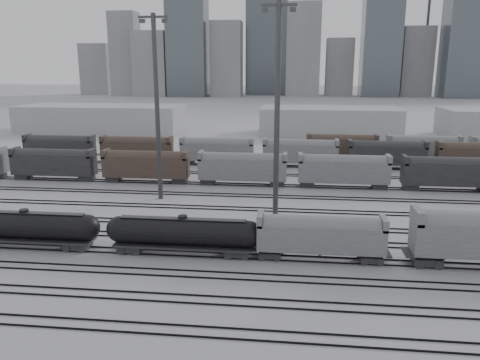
# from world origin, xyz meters

# --- Properties ---
(ground) EXTENTS (900.00, 900.00, 0.00)m
(ground) POSITION_xyz_m (0.00, 0.00, 0.00)
(ground) COLOR silver
(ground) RESTS_ON ground
(tracks) EXTENTS (220.00, 71.50, 0.16)m
(tracks) POSITION_xyz_m (0.00, 17.50, 0.08)
(tracks) COLOR black
(tracks) RESTS_ON ground
(tank_car_a) EXTENTS (17.25, 2.88, 4.26)m
(tank_car_a) POSITION_xyz_m (-30.14, 1.00, 2.47)
(tank_car_a) COLOR black
(tank_car_a) RESTS_ON ground
(tank_car_b) EXTENTS (17.05, 2.84, 4.21)m
(tank_car_b) POSITION_xyz_m (-12.11, 1.00, 2.44)
(tank_car_b) COLOR black
(tank_car_b) RESTS_ON ground
(hopper_car_a) EXTENTS (13.29, 2.64, 4.75)m
(hopper_car_a) POSITION_xyz_m (2.55, 1.00, 2.94)
(hopper_car_a) COLOR black
(hopper_car_a) RESTS_ON ground
(light_mast_b) EXTENTS (4.36, 0.70, 27.24)m
(light_mast_b) POSITION_xyz_m (-20.66, 22.11, 14.45)
(light_mast_b) COLOR #3A3A3D
(light_mast_b) RESTS_ON ground
(light_mast_c) EXTENTS (4.44, 0.71, 27.73)m
(light_mast_c) POSITION_xyz_m (-2.68, 14.70, 14.71)
(light_mast_c) COLOR #3A3A3D
(light_mast_c) RESTS_ON ground
(bg_string_near) EXTENTS (151.00, 3.00, 5.60)m
(bg_string_near) POSITION_xyz_m (8.00, 32.00, 2.80)
(bg_string_near) COLOR gray
(bg_string_near) RESTS_ON ground
(bg_string_mid) EXTENTS (151.00, 3.00, 5.60)m
(bg_string_mid) POSITION_xyz_m (18.00, 48.00, 2.80)
(bg_string_mid) COLOR black
(bg_string_mid) RESTS_ON ground
(bg_string_far) EXTENTS (66.00, 3.00, 5.60)m
(bg_string_far) POSITION_xyz_m (35.50, 56.00, 2.80)
(bg_string_far) COLOR #49372E
(bg_string_far) RESTS_ON ground
(warehouse_left) EXTENTS (50.00, 18.00, 8.00)m
(warehouse_left) POSITION_xyz_m (-60.00, 95.00, 4.00)
(warehouse_left) COLOR #A2A2A5
(warehouse_left) RESTS_ON ground
(warehouse_mid) EXTENTS (40.00, 18.00, 8.00)m
(warehouse_mid) POSITION_xyz_m (10.00, 95.00, 4.00)
(warehouse_mid) COLOR #A2A2A5
(warehouse_mid) RESTS_ON ground
(skyline) EXTENTS (316.00, 22.40, 95.00)m
(skyline) POSITION_xyz_m (10.84, 280.00, 34.73)
(skyline) COLOR #939396
(skyline) RESTS_ON ground
(crane_left) EXTENTS (42.00, 1.80, 100.00)m
(crane_left) POSITION_xyz_m (-28.74, 305.00, 57.39)
(crane_left) COLOR #3A3A3D
(crane_left) RESTS_ON ground
(crane_right) EXTENTS (42.00, 1.80, 100.00)m
(crane_right) POSITION_xyz_m (91.26, 305.00, 57.39)
(crane_right) COLOR #3A3A3D
(crane_right) RESTS_ON ground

